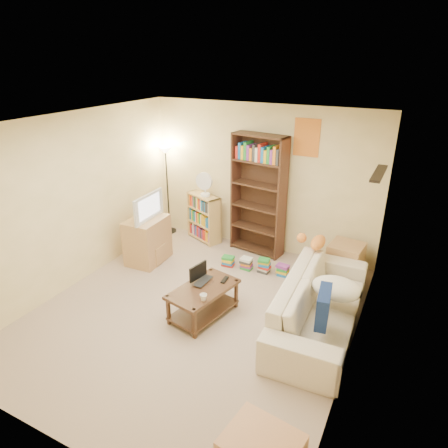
{
  "coord_description": "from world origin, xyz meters",
  "views": [
    {
      "loc": [
        2.37,
        -3.83,
        3.22
      ],
      "look_at": [
        0.09,
        0.67,
        1.05
      ],
      "focal_mm": 32.0,
      "sensor_mm": 36.0,
      "label": 1
    }
  ],
  "objects_px": {
    "tv_stand": "(148,240)",
    "short_bookshelf": "(204,217)",
    "desk_fan": "(204,184)",
    "floor_lamp": "(166,165)",
    "coffee_table": "(203,298)",
    "side_table": "(345,261)",
    "tabby_cat": "(315,242)",
    "television": "(145,206)",
    "mug": "(203,297)",
    "tall_bookshelf": "(258,193)",
    "sofa": "(320,304)",
    "laptop": "(206,282)"
  },
  "relations": [
    {
      "from": "floor_lamp",
      "to": "side_table",
      "type": "height_order",
      "value": "floor_lamp"
    },
    {
      "from": "sofa",
      "to": "laptop",
      "type": "bearing_deg",
      "value": 100.9
    },
    {
      "from": "sofa",
      "to": "tabby_cat",
      "type": "height_order",
      "value": "tabby_cat"
    },
    {
      "from": "short_bookshelf",
      "to": "tall_bookshelf",
      "type": "bearing_deg",
      "value": 23.69
    },
    {
      "from": "mug",
      "to": "tall_bookshelf",
      "type": "bearing_deg",
      "value": 96.1
    },
    {
      "from": "short_bookshelf",
      "to": "television",
      "type": "bearing_deg",
      "value": -86.28
    },
    {
      "from": "desk_fan",
      "to": "floor_lamp",
      "type": "distance_m",
      "value": 0.86
    },
    {
      "from": "coffee_table",
      "to": "laptop",
      "type": "height_order",
      "value": "laptop"
    },
    {
      "from": "tabby_cat",
      "to": "television",
      "type": "xyz_separation_m",
      "value": [
        -2.66,
        -0.41,
        0.22
      ]
    },
    {
      "from": "laptop",
      "to": "side_table",
      "type": "relative_size",
      "value": 0.6
    },
    {
      "from": "coffee_table",
      "to": "television",
      "type": "height_order",
      "value": "television"
    },
    {
      "from": "tv_stand",
      "to": "tall_bookshelf",
      "type": "relative_size",
      "value": 0.37
    },
    {
      "from": "television",
      "to": "tall_bookshelf",
      "type": "xyz_separation_m",
      "value": [
        1.47,
        1.15,
        0.11
      ]
    },
    {
      "from": "tabby_cat",
      "to": "tall_bookshelf",
      "type": "xyz_separation_m",
      "value": [
        -1.19,
        0.74,
        0.33
      ]
    },
    {
      "from": "coffee_table",
      "to": "mug",
      "type": "distance_m",
      "value": 0.34
    },
    {
      "from": "mug",
      "to": "side_table",
      "type": "relative_size",
      "value": 0.22
    },
    {
      "from": "laptop",
      "to": "tv_stand",
      "type": "xyz_separation_m",
      "value": [
        -1.55,
        0.79,
        -0.06
      ]
    },
    {
      "from": "tv_stand",
      "to": "floor_lamp",
      "type": "height_order",
      "value": "floor_lamp"
    },
    {
      "from": "television",
      "to": "floor_lamp",
      "type": "height_order",
      "value": "floor_lamp"
    },
    {
      "from": "coffee_table",
      "to": "short_bookshelf",
      "type": "height_order",
      "value": "short_bookshelf"
    },
    {
      "from": "laptop",
      "to": "side_table",
      "type": "bearing_deg",
      "value": -39.58
    },
    {
      "from": "tv_stand",
      "to": "short_bookshelf",
      "type": "bearing_deg",
      "value": 67.81
    },
    {
      "from": "tall_bookshelf",
      "to": "short_bookshelf",
      "type": "height_order",
      "value": "tall_bookshelf"
    },
    {
      "from": "sofa",
      "to": "short_bookshelf",
      "type": "height_order",
      "value": "short_bookshelf"
    },
    {
      "from": "coffee_table",
      "to": "laptop",
      "type": "bearing_deg",
      "value": 112.28
    },
    {
      "from": "desk_fan",
      "to": "mug",
      "type": "bearing_deg",
      "value": -61.05
    },
    {
      "from": "laptop",
      "to": "desk_fan",
      "type": "height_order",
      "value": "desk_fan"
    },
    {
      "from": "laptop",
      "to": "sofa",
      "type": "bearing_deg",
      "value": -75.82
    },
    {
      "from": "tall_bookshelf",
      "to": "short_bookshelf",
      "type": "distance_m",
      "value": 1.23
    },
    {
      "from": "desk_fan",
      "to": "tabby_cat",
      "type": "bearing_deg",
      "value": -17.61
    },
    {
      "from": "tabby_cat",
      "to": "coffee_table",
      "type": "relative_size",
      "value": 0.5
    },
    {
      "from": "tabby_cat",
      "to": "side_table",
      "type": "bearing_deg",
      "value": 55.53
    },
    {
      "from": "coffee_table",
      "to": "floor_lamp",
      "type": "distance_m",
      "value": 3.02
    },
    {
      "from": "coffee_table",
      "to": "tv_stand",
      "type": "bearing_deg",
      "value": 161.6
    },
    {
      "from": "sofa",
      "to": "coffee_table",
      "type": "relative_size",
      "value": 2.22
    },
    {
      "from": "side_table",
      "to": "tabby_cat",
      "type": "bearing_deg",
      "value": -124.47
    },
    {
      "from": "television",
      "to": "short_bookshelf",
      "type": "xyz_separation_m",
      "value": [
        0.42,
        1.15,
        -0.53
      ]
    },
    {
      "from": "tabby_cat",
      "to": "mug",
      "type": "relative_size",
      "value": 4.34
    },
    {
      "from": "television",
      "to": "tall_bookshelf",
      "type": "relative_size",
      "value": 0.37
    },
    {
      "from": "laptop",
      "to": "tabby_cat",
      "type": "bearing_deg",
      "value": -41.9
    },
    {
      "from": "desk_fan",
      "to": "side_table",
      "type": "relative_size",
      "value": 0.79
    },
    {
      "from": "laptop",
      "to": "desk_fan",
      "type": "xyz_separation_m",
      "value": [
        -1.09,
        1.9,
        0.67
      ]
    },
    {
      "from": "sofa",
      "to": "laptop",
      "type": "relative_size",
      "value": 6.97
    },
    {
      "from": "laptop",
      "to": "mug",
      "type": "xyz_separation_m",
      "value": [
        0.17,
        -0.36,
        0.03
      ]
    },
    {
      "from": "sofa",
      "to": "tall_bookshelf",
      "type": "xyz_separation_m",
      "value": [
        -1.52,
        1.6,
        0.75
      ]
    },
    {
      "from": "sofa",
      "to": "mug",
      "type": "relative_size",
      "value": 19.19
    },
    {
      "from": "tabby_cat",
      "to": "television",
      "type": "height_order",
      "value": "television"
    },
    {
      "from": "laptop",
      "to": "tv_stand",
      "type": "relative_size",
      "value": 0.44
    },
    {
      "from": "laptop",
      "to": "desk_fan",
      "type": "bearing_deg",
      "value": 30.46
    },
    {
      "from": "tv_stand",
      "to": "desk_fan",
      "type": "bearing_deg",
      "value": 64.92
    }
  ]
}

